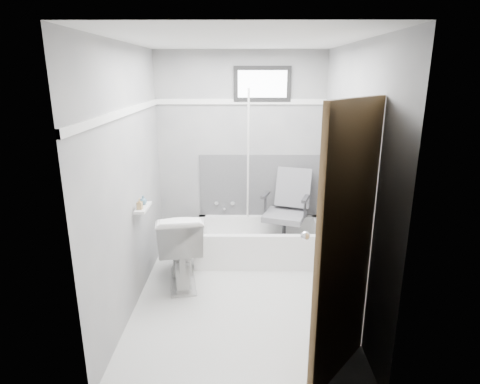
{
  "coord_description": "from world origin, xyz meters",
  "views": [
    {
      "loc": [
        0.03,
        -3.49,
        2.14
      ],
      "look_at": [
        0.0,
        0.35,
        1.0
      ],
      "focal_mm": 30.0,
      "sensor_mm": 36.0,
      "label": 1
    }
  ],
  "objects_px": {
    "toilet": "(181,247)",
    "soap_bottle_a": "(140,204)",
    "bathtub": "(260,241)",
    "door": "(399,269)",
    "soap_bottle_b": "(143,200)",
    "office_chair": "(285,210)"
  },
  "relations": [
    {
      "from": "office_chair",
      "to": "soap_bottle_a",
      "type": "bearing_deg",
      "value": -129.51
    },
    {
      "from": "bathtub",
      "to": "soap_bottle_b",
      "type": "xyz_separation_m",
      "value": [
        -1.17,
        -0.72,
        0.75
      ]
    },
    {
      "from": "soap_bottle_a",
      "to": "soap_bottle_b",
      "type": "xyz_separation_m",
      "value": [
        0.0,
        0.14,
        -0.01
      ]
    },
    {
      "from": "soap_bottle_a",
      "to": "soap_bottle_b",
      "type": "height_order",
      "value": "soap_bottle_a"
    },
    {
      "from": "door",
      "to": "soap_bottle_b",
      "type": "bearing_deg",
      "value": 142.17
    },
    {
      "from": "toilet",
      "to": "soap_bottle_b",
      "type": "xyz_separation_m",
      "value": [
        -0.32,
        -0.13,
        0.56
      ]
    },
    {
      "from": "toilet",
      "to": "soap_bottle_a",
      "type": "distance_m",
      "value": 0.7
    },
    {
      "from": "door",
      "to": "soap_bottle_a",
      "type": "xyz_separation_m",
      "value": [
        -1.92,
        1.35,
        -0.03
      ]
    },
    {
      "from": "soap_bottle_b",
      "to": "office_chair",
      "type": "bearing_deg",
      "value": 27.73
    },
    {
      "from": "soap_bottle_b",
      "to": "bathtub",
      "type": "bearing_deg",
      "value": 31.57
    },
    {
      "from": "office_chair",
      "to": "toilet",
      "type": "bearing_deg",
      "value": -132.33
    },
    {
      "from": "office_chair",
      "to": "soap_bottle_a",
      "type": "xyz_separation_m",
      "value": [
        -1.46,
        -0.91,
        0.38
      ]
    },
    {
      "from": "bathtub",
      "to": "soap_bottle_a",
      "type": "relative_size",
      "value": 14.26
    },
    {
      "from": "office_chair",
      "to": "toilet",
      "type": "height_order",
      "value": "office_chair"
    },
    {
      "from": "toilet",
      "to": "door",
      "type": "xyz_separation_m",
      "value": [
        1.6,
        -1.63,
        0.6
      ]
    },
    {
      "from": "door",
      "to": "soap_bottle_b",
      "type": "height_order",
      "value": "door"
    },
    {
      "from": "door",
      "to": "soap_bottle_a",
      "type": "bearing_deg",
      "value": 144.87
    },
    {
      "from": "bathtub",
      "to": "door",
      "type": "bearing_deg",
      "value": -71.25
    },
    {
      "from": "toilet",
      "to": "door",
      "type": "height_order",
      "value": "door"
    },
    {
      "from": "bathtub",
      "to": "toilet",
      "type": "height_order",
      "value": "toilet"
    },
    {
      "from": "office_chair",
      "to": "door",
      "type": "height_order",
      "value": "door"
    },
    {
      "from": "bathtub",
      "to": "soap_bottle_a",
      "type": "xyz_separation_m",
      "value": [
        -1.17,
        -0.86,
        0.76
      ]
    }
  ]
}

